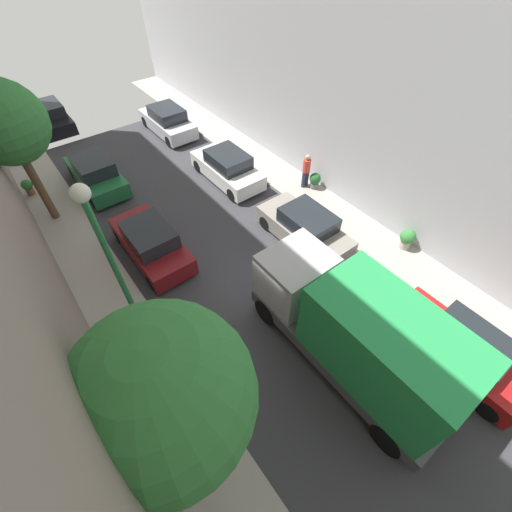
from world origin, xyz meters
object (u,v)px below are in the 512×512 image
parked_car_left_4 (51,117)px  street_tree_0 (4,124)px  parked_car_right_4 (168,121)px  potted_plant_2 (407,238)px  parked_car_right_2 (305,228)px  delivery_truck (358,333)px  potted_plant_3 (28,186)px  parked_car_right_3 (227,168)px  street_tree_2 (162,397)px  parked_car_left_2 (151,243)px  parked_car_right_1 (459,348)px  potted_plant_1 (315,180)px  lamp_post (108,253)px  pedestrian (306,170)px  parked_car_left_3 (96,174)px

parked_car_left_4 → street_tree_0: size_ratio=0.71×
parked_car_right_4 → potted_plant_2: (2.90, -14.85, -0.05)m
parked_car_right_2 → delivery_truck: size_ratio=0.64×
potted_plant_2 → potted_plant_3: potted_plant_2 is taller
parked_car_right_3 → street_tree_2: size_ratio=0.68×
delivery_truck → potted_plant_3: delivery_truck is taller
parked_car_left_2 → street_tree_2: (-2.50, -7.52, 3.97)m
parked_car_right_2 → street_tree_2: street_tree_2 is taller
parked_car_right_1 → street_tree_2: bearing=163.0°
parked_car_right_3 → delivery_truck: bearing=-104.4°
potted_plant_1 → potted_plant_2: potted_plant_2 is taller
parked_car_right_2 → parked_car_left_4: bearing=107.8°
parked_car_left_4 → street_tree_2: bearing=-96.7°
potted_plant_1 → lamp_post: lamp_post is taller
parked_car_right_4 → pedestrian: size_ratio=2.44×
parked_car_left_3 → potted_plant_3: size_ratio=5.42×
parked_car_left_2 → potted_plant_2: bearing=-35.9°
parked_car_left_3 → lamp_post: bearing=-101.7°
parked_car_right_1 → potted_plant_2: parked_car_right_1 is taller
parked_car_left_3 → street_tree_0: 4.70m
parked_car_left_2 → lamp_post: size_ratio=0.71×
parked_car_right_1 → street_tree_2: size_ratio=0.68×
delivery_truck → street_tree_0: 14.01m
parked_car_left_2 → potted_plant_2: 10.26m
lamp_post → parked_car_left_4: bearing=83.6°
parked_car_right_1 → delivery_truck: delivery_truck is taller
parked_car_left_3 → delivery_truck: (2.70, -13.98, 1.07)m
parked_car_left_3 → pedestrian: pedestrian is taller
parked_car_left_4 → parked_car_right_4: bearing=-42.0°
parked_car_left_3 → potted_plant_2: 14.63m
parked_car_right_3 → potted_plant_3: (-8.31, 4.70, -0.13)m
parked_car_left_4 → delivery_truck: bearing=-82.9°
parked_car_left_4 → potted_plant_2: parked_car_left_4 is taller
parked_car_left_3 → street_tree_2: (-2.50, -13.54, 3.97)m
parked_car_right_3 → potted_plant_1: size_ratio=5.29×
street_tree_2 → potted_plant_2: street_tree_2 is taller
delivery_truck → potted_plant_1: size_ratio=8.32×
parked_car_left_3 → parked_car_right_4: size_ratio=1.00×
delivery_truck → potted_plant_3: (-5.61, 15.18, -1.20)m
parked_car_right_1 → parked_car_right_3: size_ratio=1.00×
parked_car_right_2 → potted_plant_3: bearing=128.8°
pedestrian → potted_plant_3: pedestrian is taller
parked_car_left_3 → street_tree_2: 14.33m
potted_plant_1 → lamp_post: 10.99m
parked_car_left_4 → delivery_truck: 21.84m
parked_car_left_4 → parked_car_right_4: same height
parked_car_left_3 → parked_car_right_3: (5.40, -3.49, 0.00)m
parked_car_left_4 → parked_car_right_1: size_ratio=1.00×
potted_plant_3 → lamp_post: size_ratio=0.13×
parked_car_right_2 → parked_car_right_4: size_ratio=1.00×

